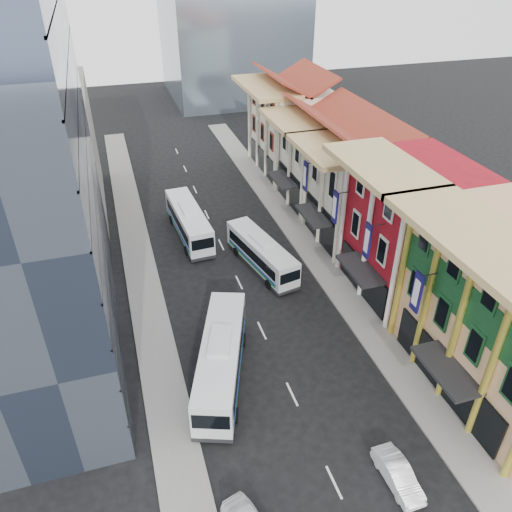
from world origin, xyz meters
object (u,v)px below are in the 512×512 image
object	(u,v)px
bus_left_far	(189,221)
bus_left_near	(221,358)
shophouse_tan	(512,316)
sedan_right	(398,475)
bus_right	(261,253)

from	to	relation	value
bus_left_far	bus_left_near	bearing A→B (deg)	-98.02
shophouse_tan	bus_left_near	bearing A→B (deg)	161.87
sedan_right	bus_left_far	bearing A→B (deg)	99.22
bus_right	sedan_right	bearing A→B (deg)	-100.28
bus_left_far	bus_right	distance (m)	9.67
bus_left_near	bus_left_far	xyz separation A→B (m)	(1.57, 20.76, -0.09)
shophouse_tan	bus_left_far	xyz separation A→B (m)	(-16.75, 26.76, -4.23)
bus_right	bus_left_far	bearing A→B (deg)	112.40
shophouse_tan	bus_right	bearing A→B (deg)	120.92
bus_right	sedan_right	distance (m)	23.86
shophouse_tan	bus_left_far	size ratio (longest dim) A/B	1.27
sedan_right	bus_right	bearing A→B (deg)	89.95
shophouse_tan	bus_right	world-z (taller)	shophouse_tan
shophouse_tan	bus_right	distance (m)	22.34
bus_left_near	bus_right	distance (m)	14.62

